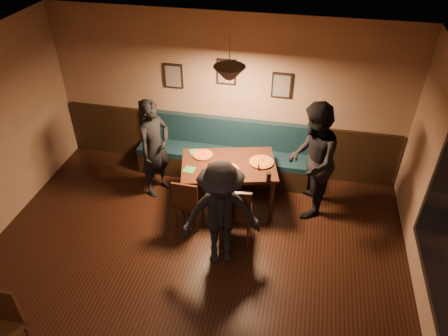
% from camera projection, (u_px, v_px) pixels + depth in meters
% --- Properties ---
extents(floor, '(7.00, 7.00, 0.00)m').
position_uv_depth(floor, '(168.00, 328.00, 5.10)').
color(floor, black).
rests_on(floor, ground).
extents(ceiling, '(7.00, 7.00, 0.00)m').
position_uv_depth(ceiling, '(142.00, 128.00, 3.46)').
color(ceiling, silver).
rests_on(ceiling, ground).
extents(wall_back, '(6.00, 0.00, 6.00)m').
position_uv_depth(wall_back, '(227.00, 97.00, 7.06)').
color(wall_back, '#8C704F').
rests_on(wall_back, ground).
extents(wainscot, '(5.88, 0.06, 1.00)m').
position_uv_depth(wainscot, '(226.00, 143.00, 7.56)').
color(wainscot, black).
rests_on(wainscot, ground).
extents(booth_bench, '(3.00, 0.60, 1.00)m').
position_uv_depth(booth_bench, '(223.00, 151.00, 7.35)').
color(booth_bench, '#0F232D').
rests_on(booth_bench, ground).
extents(picture_left, '(0.32, 0.04, 0.42)m').
position_uv_depth(picture_left, '(173.00, 76.00, 7.01)').
color(picture_left, black).
rests_on(picture_left, wall_back).
extents(picture_center, '(0.32, 0.04, 0.42)m').
position_uv_depth(picture_center, '(226.00, 72.00, 6.77)').
color(picture_center, black).
rests_on(picture_center, wall_back).
extents(picture_right, '(0.32, 0.04, 0.42)m').
position_uv_depth(picture_right, '(282.00, 85.00, 6.71)').
color(picture_right, black).
rests_on(picture_right, wall_back).
extents(pendant_lamp, '(0.44, 0.44, 0.25)m').
position_uv_depth(pendant_lamp, '(229.00, 75.00, 5.68)').
color(pendant_lamp, black).
rests_on(pendant_lamp, ceiling).
extents(dining_table, '(1.64, 1.26, 0.78)m').
position_uv_depth(dining_table, '(228.00, 184.00, 6.77)').
color(dining_table, black).
rests_on(dining_table, floor).
extents(chair_near_left, '(0.40, 0.40, 0.88)m').
position_uv_depth(chair_near_left, '(189.00, 200.00, 6.36)').
color(chair_near_left, black).
rests_on(chair_near_left, floor).
extents(chair_near_right, '(0.51, 0.51, 1.05)m').
position_uv_depth(chair_near_right, '(235.00, 212.00, 6.02)').
color(chair_near_right, black).
rests_on(chair_near_right, floor).
extents(diner_left, '(0.63, 0.73, 1.70)m').
position_uv_depth(diner_left, '(155.00, 148.00, 6.77)').
color(diner_left, black).
rests_on(diner_left, floor).
extents(diner_right, '(0.74, 0.94, 1.89)m').
position_uv_depth(diner_right, '(312.00, 161.00, 6.31)').
color(diner_right, black).
rests_on(diner_right, floor).
extents(diner_front, '(1.20, 0.92, 1.63)m').
position_uv_depth(diner_front, '(221.00, 216.00, 5.53)').
color(diner_front, black).
rests_on(diner_front, floor).
extents(pizza_a, '(0.42, 0.42, 0.04)m').
position_uv_depth(pizza_a, '(203.00, 155.00, 6.72)').
color(pizza_a, orange).
rests_on(pizza_a, dining_table).
extents(pizza_b, '(0.40, 0.40, 0.04)m').
position_uv_depth(pizza_b, '(228.00, 169.00, 6.39)').
color(pizza_b, orange).
rests_on(pizza_b, dining_table).
extents(pizza_c, '(0.49, 0.49, 0.04)m').
position_uv_depth(pizza_c, '(261.00, 162.00, 6.55)').
color(pizza_c, orange).
rests_on(pizza_c, dining_table).
extents(soda_glass, '(0.09, 0.09, 0.15)m').
position_uv_depth(soda_glass, '(269.00, 177.00, 6.14)').
color(soda_glass, black).
rests_on(soda_glass, dining_table).
extents(tabasco_bottle, '(0.03, 0.03, 0.11)m').
position_uv_depth(tabasco_bottle, '(259.00, 167.00, 6.38)').
color(tabasco_bottle, '#8F1904').
rests_on(tabasco_bottle, dining_table).
extents(napkin_a, '(0.18, 0.18, 0.01)m').
position_uv_depth(napkin_a, '(194.00, 152.00, 6.82)').
color(napkin_a, '#207A2F').
rests_on(napkin_a, dining_table).
extents(napkin_b, '(0.19, 0.19, 0.01)m').
position_uv_depth(napkin_b, '(189.00, 170.00, 6.42)').
color(napkin_b, '#1C6C2E').
rests_on(napkin_b, dining_table).
extents(cutlery_set, '(0.21, 0.07, 0.00)m').
position_uv_depth(cutlery_set, '(226.00, 177.00, 6.27)').
color(cutlery_set, silver).
rests_on(cutlery_set, dining_table).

